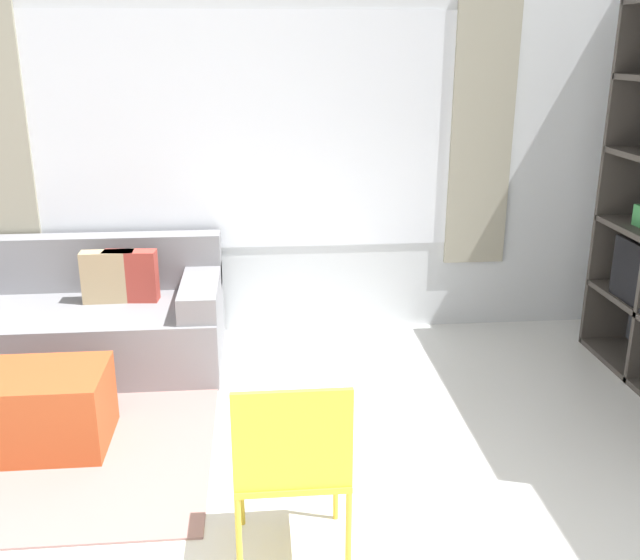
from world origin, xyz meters
TOP-DOWN VIEW (x-y plane):
  - wall_back at (0.00, 3.17)m, footprint 6.58×0.11m
  - couch_main at (-1.05, 2.68)m, footprint 1.73×0.91m
  - ottoman at (-1.13, 1.62)m, footprint 0.76×0.51m
  - folding_chair at (0.17, 0.57)m, footprint 0.44×0.46m

SIDE VIEW (x-z plane):
  - ottoman at x=-1.13m, z-range 0.00..0.42m
  - couch_main at x=-1.05m, z-range -0.10..0.70m
  - folding_chair at x=0.17m, z-range 0.09..0.95m
  - wall_back at x=0.00m, z-range 0.01..2.71m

